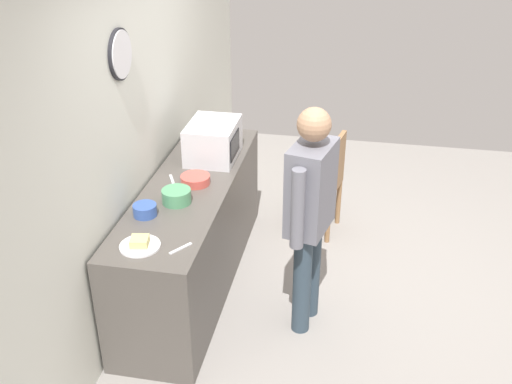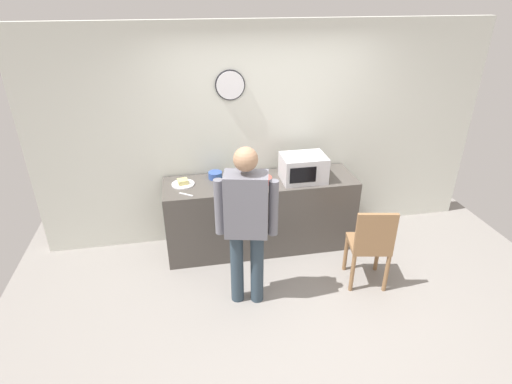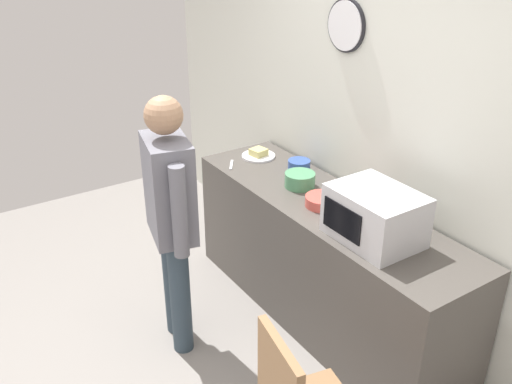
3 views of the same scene
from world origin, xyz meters
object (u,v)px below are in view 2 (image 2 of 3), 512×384
(wooden_chair, at_px, (371,244))
(microwave, at_px, (303,168))
(salad_bowl, at_px, (235,179))
(sandwich_plate, at_px, (183,183))
(mixing_bowl, at_px, (215,175))
(spoon_utensil, at_px, (186,194))
(person_standing, at_px, (246,218))
(fork_utensil, at_px, (260,175))
(cereal_bowl, at_px, (262,180))

(wooden_chair, bearing_deg, microwave, 118.99)
(microwave, height_order, salad_bowl, microwave)
(microwave, bearing_deg, sandwich_plate, 174.78)
(mixing_bowl, relative_size, spoon_utensil, 0.95)
(microwave, bearing_deg, person_standing, -132.76)
(mixing_bowl, bearing_deg, wooden_chair, -36.81)
(person_standing, bearing_deg, spoon_utensil, 125.80)
(sandwich_plate, distance_m, wooden_chair, 2.15)
(salad_bowl, xyz_separation_m, person_standing, (-0.03, -0.95, 0.03))
(microwave, bearing_deg, mixing_bowl, 167.11)
(sandwich_plate, height_order, salad_bowl, salad_bowl)
(mixing_bowl, distance_m, wooden_chair, 1.89)
(microwave, relative_size, mixing_bowl, 3.09)
(microwave, distance_m, fork_utensil, 0.52)
(cereal_bowl, distance_m, person_standing, 0.96)
(cereal_bowl, relative_size, wooden_chair, 0.23)
(cereal_bowl, height_order, mixing_bowl, mixing_bowl)
(person_standing, bearing_deg, wooden_chair, -0.28)
(salad_bowl, relative_size, fork_utensil, 1.22)
(mixing_bowl, bearing_deg, person_standing, -80.54)
(mixing_bowl, xyz_separation_m, person_standing, (0.18, -1.10, 0.04))
(salad_bowl, bearing_deg, fork_utensil, 23.41)
(spoon_utensil, xyz_separation_m, wooden_chair, (1.83, -0.75, -0.37))
(salad_bowl, height_order, spoon_utensil, salad_bowl)
(person_standing, bearing_deg, salad_bowl, 88.14)
(cereal_bowl, bearing_deg, sandwich_plate, 173.28)
(person_standing, bearing_deg, cereal_bowl, 69.55)
(salad_bowl, height_order, fork_utensil, salad_bowl)
(salad_bowl, bearing_deg, microwave, -5.19)
(cereal_bowl, bearing_deg, wooden_chair, -43.07)
(microwave, distance_m, salad_bowl, 0.79)
(mixing_bowl, distance_m, spoon_utensil, 0.50)
(mixing_bowl, bearing_deg, salad_bowl, -36.15)
(spoon_utensil, bearing_deg, person_standing, -54.20)
(spoon_utensil, distance_m, wooden_chair, 2.02)
(mixing_bowl, relative_size, fork_utensil, 0.95)
(mixing_bowl, distance_m, fork_utensil, 0.54)
(salad_bowl, relative_size, person_standing, 0.12)
(wooden_chair, bearing_deg, salad_bowl, 143.08)
(fork_utensil, bearing_deg, salad_bowl, -156.59)
(sandwich_plate, relative_size, cereal_bowl, 1.16)
(cereal_bowl, xyz_separation_m, mixing_bowl, (-0.52, 0.21, 0.01))
(cereal_bowl, relative_size, fork_utensil, 1.30)
(salad_bowl, distance_m, cereal_bowl, 0.31)
(cereal_bowl, height_order, wooden_chair, cereal_bowl)
(fork_utensil, bearing_deg, sandwich_plate, -174.70)
(person_standing, bearing_deg, microwave, 47.24)
(mixing_bowl, relative_size, person_standing, 0.10)
(cereal_bowl, relative_size, mixing_bowl, 1.36)
(fork_utensil, xyz_separation_m, person_standing, (-0.35, -1.08, 0.08))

